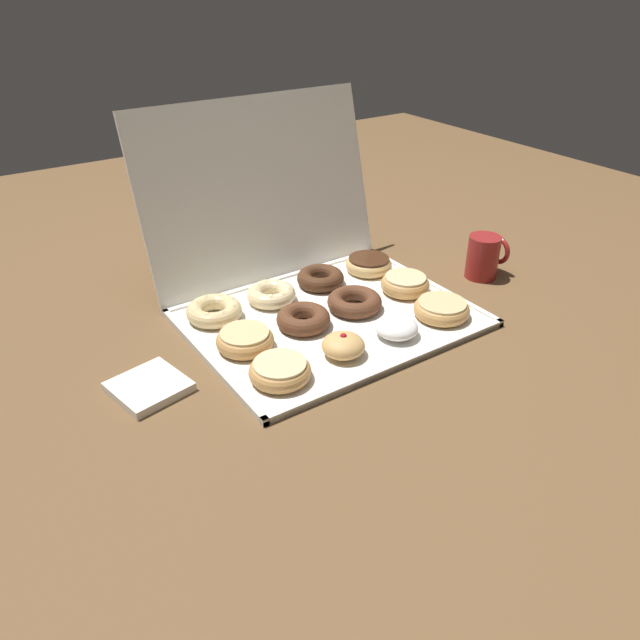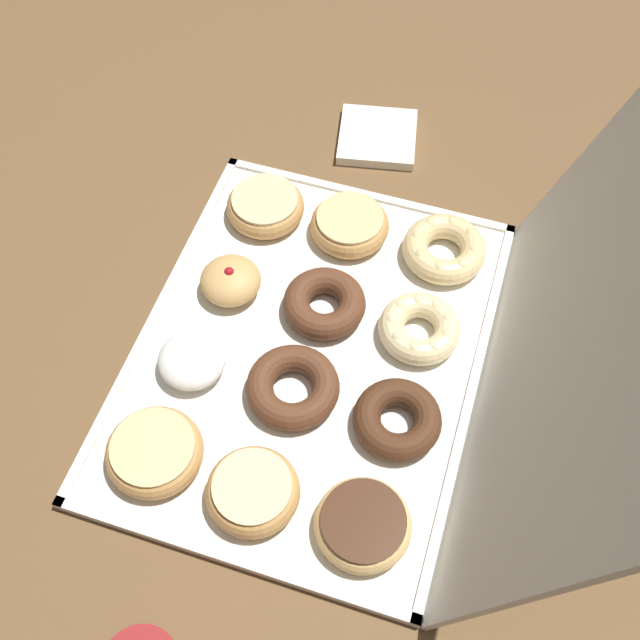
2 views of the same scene
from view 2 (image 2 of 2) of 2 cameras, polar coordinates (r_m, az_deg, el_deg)
name	(u,v)px [view 2 (image 2 of 2)]	position (r m, az deg, el deg)	size (l,w,h in m)	color
ground_plane	(309,356)	(1.04, -0.82, -2.63)	(3.00, 3.00, 0.00)	brown
donut_box	(309,354)	(1.04, -0.83, -2.49)	(0.58, 0.44, 0.01)	white
box_lid_open	(563,331)	(0.86, 17.24, -0.77)	(0.58, 0.42, 0.01)	white
glazed_ring_donut_0	(265,206)	(1.16, -4.00, 8.28)	(0.11, 0.11, 0.04)	tan
jelly_filled_donut_1	(231,280)	(1.08, -6.53, 2.88)	(0.08, 0.08, 0.05)	tan
powdered_filled_donut_2	(192,360)	(1.02, -9.32, -2.89)	(0.09, 0.09, 0.04)	white
glazed_ring_donut_3	(154,452)	(0.97, -11.96, -9.36)	(0.12, 0.12, 0.04)	tan
glazed_ring_donut_4	(350,225)	(1.13, 2.17, 6.94)	(0.11, 0.11, 0.04)	tan
chocolate_cake_ring_donut_5	(326,304)	(1.05, 0.41, 1.19)	(0.11, 0.11, 0.04)	#59331E
chocolate_cake_ring_donut_6	(290,386)	(0.99, -2.23, -4.83)	(0.12, 0.12, 0.04)	#59331E
glazed_ring_donut_7	(253,491)	(0.93, -4.93, -12.30)	(0.11, 0.11, 0.04)	tan
cruller_donut_8	(444,249)	(1.12, 9.03, 5.15)	(0.12, 0.12, 0.04)	#EACC8C
cruller_donut_9	(420,328)	(1.04, 7.26, -0.58)	(0.11, 0.11, 0.04)	beige
chocolate_cake_ring_donut_10	(397,419)	(0.97, 5.64, -7.21)	(0.11, 0.11, 0.03)	#472816
chocolate_frosted_donut_11	(363,524)	(0.92, 3.15, -14.63)	(0.11, 0.11, 0.04)	#E5B770
napkin_stack	(377,137)	(1.28, 4.20, 13.15)	(0.12, 0.12, 0.02)	white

